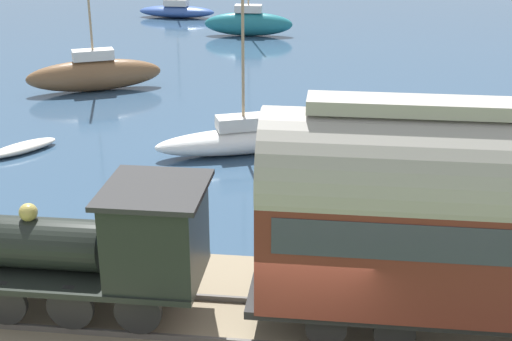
{
  "coord_description": "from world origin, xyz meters",
  "views": [
    {
      "loc": [
        -10.75,
        -0.51,
        8.52
      ],
      "look_at": [
        7.71,
        1.68,
        1.15
      ],
      "focal_mm": 50.0,
      "sensor_mm": 36.0,
      "label": 1
    }
  ],
  "objects_px": {
    "sailboat_brown": "(95,74)",
    "rowboat_off_pier": "(23,148)",
    "rowboat_far_out": "(426,179)",
    "steam_locomotive": "(102,242)",
    "sailboat_teal": "(248,23)",
    "sailboat_white": "(244,139)",
    "sailboat_blue": "(177,10)"
  },
  "relations": [
    {
      "from": "sailboat_brown",
      "to": "rowboat_off_pier",
      "type": "distance_m",
      "value": 8.17
    },
    {
      "from": "rowboat_off_pier",
      "to": "rowboat_far_out",
      "type": "height_order",
      "value": "rowboat_far_out"
    },
    {
      "from": "steam_locomotive",
      "to": "sailboat_teal",
      "type": "distance_m",
      "value": 32.01
    },
    {
      "from": "sailboat_brown",
      "to": "rowboat_far_out",
      "type": "height_order",
      "value": "sailboat_brown"
    },
    {
      "from": "steam_locomotive",
      "to": "sailboat_white",
      "type": "distance_m",
      "value": 11.21
    },
    {
      "from": "sailboat_blue",
      "to": "rowboat_off_pier",
      "type": "distance_m",
      "value": 27.84
    },
    {
      "from": "steam_locomotive",
      "to": "sailboat_teal",
      "type": "xyz_separation_m",
      "value": [
        31.96,
        1.26,
        -1.32
      ]
    },
    {
      "from": "rowboat_off_pier",
      "to": "sailboat_teal",
      "type": "bearing_deg",
      "value": -67.61
    },
    {
      "from": "sailboat_white",
      "to": "sailboat_teal",
      "type": "xyz_separation_m",
      "value": [
        20.94,
        2.53,
        0.28
      ]
    },
    {
      "from": "steam_locomotive",
      "to": "sailboat_blue",
      "type": "height_order",
      "value": "sailboat_blue"
    },
    {
      "from": "steam_locomotive",
      "to": "rowboat_off_pier",
      "type": "relative_size",
      "value": 2.13
    },
    {
      "from": "sailboat_blue",
      "to": "sailboat_brown",
      "type": "bearing_deg",
      "value": -175.31
    },
    {
      "from": "sailboat_brown",
      "to": "sailboat_blue",
      "type": "height_order",
      "value": "sailboat_brown"
    },
    {
      "from": "rowboat_far_out",
      "to": "sailboat_teal",
      "type": "bearing_deg",
      "value": -12.21
    },
    {
      "from": "rowboat_off_pier",
      "to": "rowboat_far_out",
      "type": "bearing_deg",
      "value": -149.99
    },
    {
      "from": "sailboat_teal",
      "to": "steam_locomotive",
      "type": "bearing_deg",
      "value": -179.17
    },
    {
      "from": "sailboat_teal",
      "to": "rowboat_far_out",
      "type": "height_order",
      "value": "sailboat_teal"
    },
    {
      "from": "sailboat_white",
      "to": "sailboat_blue",
      "type": "relative_size",
      "value": 1.07
    },
    {
      "from": "sailboat_brown",
      "to": "sailboat_teal",
      "type": "bearing_deg",
      "value": -46.07
    },
    {
      "from": "sailboat_blue",
      "to": "rowboat_off_pier",
      "type": "xyz_separation_m",
      "value": [
        -27.83,
        -0.82,
        -0.33
      ]
    },
    {
      "from": "steam_locomotive",
      "to": "sailboat_brown",
      "type": "bearing_deg",
      "value": 19.42
    },
    {
      "from": "sailboat_brown",
      "to": "sailboat_teal",
      "type": "height_order",
      "value": "sailboat_teal"
    },
    {
      "from": "steam_locomotive",
      "to": "rowboat_off_pier",
      "type": "bearing_deg",
      "value": 31.85
    },
    {
      "from": "sailboat_brown",
      "to": "rowboat_far_out",
      "type": "xyz_separation_m",
      "value": [
        -9.46,
        -13.7,
        -0.6
      ]
    },
    {
      "from": "sailboat_white",
      "to": "rowboat_far_out",
      "type": "distance_m",
      "value": 6.34
    },
    {
      "from": "sailboat_white",
      "to": "rowboat_off_pier",
      "type": "bearing_deg",
      "value": 74.77
    },
    {
      "from": "sailboat_teal",
      "to": "sailboat_brown",
      "type": "bearing_deg",
      "value": 157.63
    },
    {
      "from": "sailboat_blue",
      "to": "sailboat_teal",
      "type": "distance_m",
      "value": 8.47
    },
    {
      "from": "rowboat_far_out",
      "to": "sailboat_brown",
      "type": "bearing_deg",
      "value": 22.97
    },
    {
      "from": "sailboat_teal",
      "to": "sailboat_white",
      "type": "bearing_deg",
      "value": -174.54
    },
    {
      "from": "sailboat_teal",
      "to": "rowboat_off_pier",
      "type": "relative_size",
      "value": 3.83
    },
    {
      "from": "sailboat_blue",
      "to": "rowboat_far_out",
      "type": "height_order",
      "value": "sailboat_blue"
    }
  ]
}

